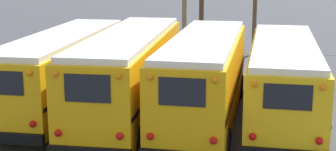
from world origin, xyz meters
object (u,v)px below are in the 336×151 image
Objects in this scene: school_bus_1 at (130,72)px; school_bus_2 at (204,76)px; school_bus_0 at (64,68)px; school_bus_3 at (283,77)px.

school_bus_2 is (2.89, -0.17, -0.01)m from school_bus_1.
school_bus_0 is at bearing 172.48° from school_bus_2.
school_bus_1 is 2.89m from school_bus_2.
school_bus_0 is 1.01× the size of school_bus_3.
school_bus_2 is (5.78, -0.76, 0.08)m from school_bus_0.
school_bus_2 reaches higher than school_bus_3.
school_bus_2 is 0.98× the size of school_bus_3.
school_bus_0 is at bearing 168.44° from school_bus_1.
school_bus_1 is 1.04× the size of school_bus_3.
school_bus_2 reaches higher than school_bus_0.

